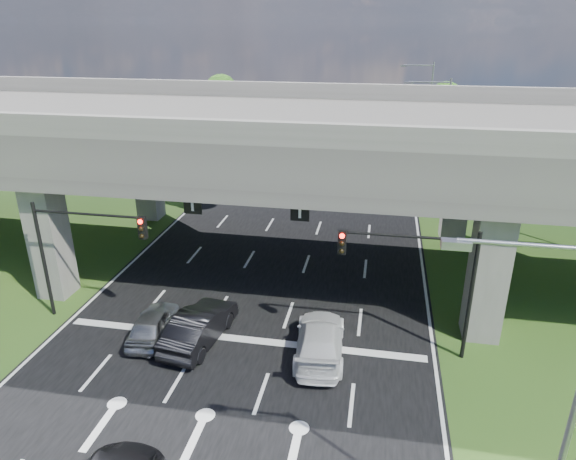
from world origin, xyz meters
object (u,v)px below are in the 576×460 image
(signal_right, at_px, (421,269))
(streetlight_far, at_px, (439,135))
(car_silver, at_px, (153,323))
(streetlight_near, at_px, (556,406))
(car_white, at_px, (320,340))
(car_dark, at_px, (200,326))
(signal_left, at_px, (80,242))
(streetlight_beyond, at_px, (426,104))

(signal_right, xyz_separation_m, streetlight_far, (2.27, 20.06, 1.66))
(signal_right, height_order, car_silver, signal_right)
(streetlight_near, relative_size, streetlight_far, 1.00)
(car_white, bearing_deg, streetlight_near, 120.69)
(streetlight_near, distance_m, car_white, 12.11)
(car_white, bearing_deg, streetlight_far, -111.23)
(signal_right, height_order, car_dark, signal_right)
(car_silver, bearing_deg, streetlight_far, -129.83)
(car_silver, xyz_separation_m, car_dark, (2.29, 0.00, 0.13))
(signal_left, bearing_deg, streetlight_far, 48.22)
(streetlight_far, bearing_deg, car_silver, -124.04)
(signal_left, distance_m, streetlight_far, 26.95)
(car_silver, bearing_deg, streetlight_near, 141.82)
(signal_right, distance_m, streetlight_far, 20.25)
(signal_right, distance_m, car_white, 5.38)
(streetlight_near, relative_size, car_white, 1.92)
(streetlight_near, xyz_separation_m, streetlight_far, (0.00, 30.00, 0.00))
(signal_left, relative_size, car_dark, 1.20)
(signal_right, distance_m, signal_left, 15.65)
(streetlight_near, bearing_deg, streetlight_far, 90.00)
(car_silver, relative_size, car_white, 0.78)
(signal_right, distance_m, car_silver, 12.44)
(streetlight_far, relative_size, car_silver, 2.46)
(streetlight_beyond, height_order, car_silver, streetlight_beyond)
(signal_left, bearing_deg, car_dark, -8.89)
(streetlight_far, relative_size, car_white, 1.92)
(signal_right, bearing_deg, car_dark, -174.41)
(signal_right, height_order, signal_left, same)
(signal_left, xyz_separation_m, car_silver, (3.74, -0.94, -3.46))
(signal_right, relative_size, car_white, 1.15)
(car_dark, bearing_deg, signal_left, -1.31)
(signal_right, height_order, streetlight_near, streetlight_near)
(signal_right, height_order, streetlight_far, streetlight_far)
(signal_right, xyz_separation_m, car_silver, (-11.91, -0.94, -3.46))
(signal_right, xyz_separation_m, streetlight_near, (2.27, -9.94, 1.66))
(signal_right, height_order, streetlight_beyond, streetlight_beyond)
(streetlight_beyond, relative_size, car_silver, 2.46)
(streetlight_near, bearing_deg, signal_right, 102.88)
(car_dark, bearing_deg, car_silver, 7.58)
(car_dark, bearing_deg, streetlight_beyond, -100.25)
(signal_left, height_order, car_white, signal_left)
(streetlight_far, bearing_deg, car_white, -106.78)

